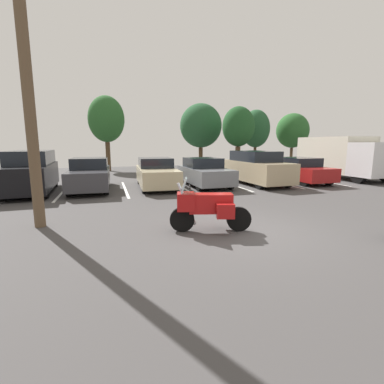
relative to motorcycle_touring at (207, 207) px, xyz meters
name	(u,v)px	position (x,y,z in m)	size (l,w,h in m)	color
ground	(240,233)	(0.80, -0.28, -0.71)	(44.00, 44.00, 0.10)	#423F3F
motorcycle_touring	(207,207)	(0.00, 0.00, 0.00)	(2.07, 1.04, 1.41)	black
parking_stripes	(154,188)	(-0.20, 7.62, -0.66)	(20.20, 5.14, 0.01)	silver
car_black	(31,172)	(-5.79, 7.84, 0.31)	(2.03, 4.96, 1.92)	black
car_charcoal	(90,175)	(-3.26, 7.86, 0.09)	(1.88, 4.67, 1.56)	#38383D
car_champagne	(156,173)	(-0.02, 7.78, 0.06)	(1.98, 4.68, 1.51)	#C1B289
car_grey	(204,173)	(2.51, 7.55, 0.05)	(1.96, 4.30, 1.49)	slate
car_tan	(256,168)	(5.55, 7.43, 0.25)	(2.06, 4.88, 1.83)	tan
car_red	(299,170)	(8.31, 7.33, 0.04)	(1.83, 4.33, 1.43)	maroon
box_truck	(343,156)	(12.27, 8.24, 0.78)	(2.52, 6.29, 2.67)	silver
utility_pole	(24,53)	(-4.26, 1.71, 3.82)	(1.70, 0.83, 8.68)	brown
tree_far_left	(293,131)	(16.65, 19.79, 2.91)	(3.40, 3.40, 5.39)	#4C3823
tree_rear	(238,127)	(8.54, 16.09, 2.98)	(2.77, 2.77, 5.37)	#4C3823
tree_right	(201,126)	(6.60, 20.55, 3.30)	(4.11, 4.11, 6.11)	#4C3823
tree_center_right	(256,129)	(12.19, 19.66, 3.04)	(2.83, 2.83, 5.59)	#4C3823
tree_center_left	(106,119)	(-2.34, 17.75, 3.49)	(2.86, 2.86, 6.01)	#4C3823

